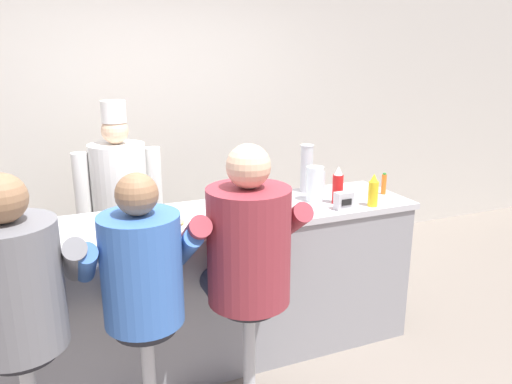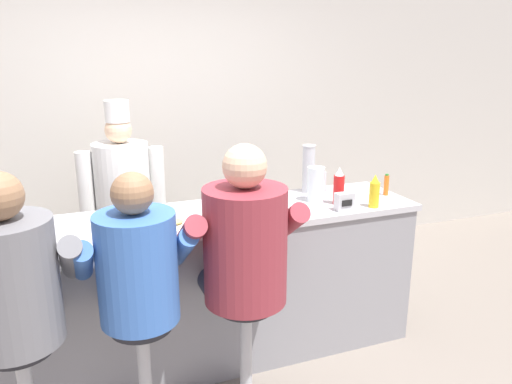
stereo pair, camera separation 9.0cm
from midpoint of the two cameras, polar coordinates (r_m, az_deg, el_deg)
name	(u,v)px [view 2 (the right image)]	position (r m, az deg, el deg)	size (l,w,h in m)	color
ground_plane	(227,382)	(3.30, -2.54, -20.89)	(20.00, 20.00, 0.00)	slate
wall_back	(157,123)	(4.59, -10.71, 7.79)	(10.00, 0.06, 2.70)	beige
diner_counter	(210,286)	(3.30, -4.50, -10.72)	(2.75, 0.65, 0.99)	gray
ketchup_bottle_red	(339,187)	(3.33, 10.21, 0.57)	(0.07, 0.07, 0.25)	red
mustard_bottle_yellow	(374,192)	(3.31, 14.14, -0.02)	(0.07, 0.07, 0.22)	yellow
hot_sauce_bottle_orange	(386,185)	(3.62, 15.36, 0.78)	(0.03, 0.03, 0.15)	orange
water_pitcher_clear	(316,184)	(3.37, 7.62, 0.88)	(0.13, 0.12, 0.23)	silver
breakfast_plate	(174,225)	(2.91, -8.48, -3.74)	(0.24, 0.24, 0.05)	white
cereal_bowl	(239,221)	(2.91, -1.05, -3.34)	(0.15, 0.15, 0.05)	#B24C47
coffee_mug_blue	(122,222)	(2.93, -14.24, -3.31)	(0.13, 0.09, 0.09)	#4C7AB2
cup_stack_steel	(308,169)	(3.57, 6.74, 2.65)	(0.10, 0.10, 0.34)	#B7BABF
napkin_dispenser_chrome	(344,202)	(3.22, 10.84, -1.08)	(0.12, 0.07, 0.11)	silver
diner_seated_grey	(12,288)	(2.52, -25.16, -9.91)	(0.63, 0.62, 1.49)	#B2B5BA
diner_seated_blue	(137,274)	(2.53, -12.44, -9.13)	(0.59, 0.58, 1.44)	#B2B5BA
diner_seated_maroon	(243,250)	(2.64, -0.54, -6.62)	(0.66, 0.66, 1.54)	#B2B5BA
cook_in_whites_near	(124,199)	(3.88, -14.27, -0.75)	(0.64, 0.41, 1.63)	#232328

